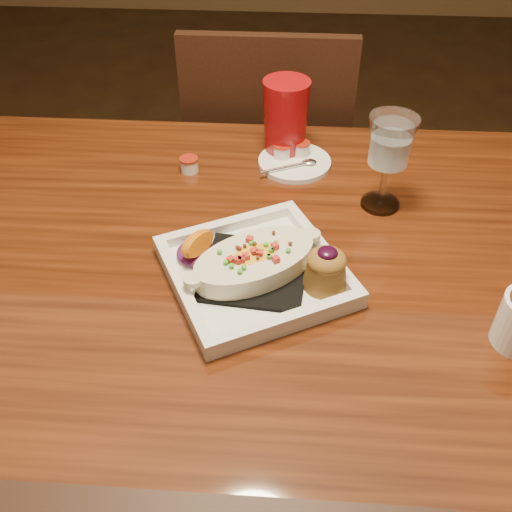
# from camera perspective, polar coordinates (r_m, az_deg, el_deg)

# --- Properties ---
(floor) EXTENTS (7.00, 7.00, 0.00)m
(floor) POSITION_cam_1_polar(r_m,az_deg,el_deg) (1.55, -0.33, -21.32)
(floor) COLOR #322110
(floor) RESTS_ON ground
(table) EXTENTS (1.50, 0.90, 0.75)m
(table) POSITION_cam_1_polar(r_m,az_deg,el_deg) (1.01, -0.47, -4.10)
(table) COLOR #682B0E
(table) RESTS_ON floor
(chair_far) EXTENTS (0.42, 0.42, 0.93)m
(chair_far) POSITION_cam_1_polar(r_m,az_deg,el_deg) (1.60, 1.21, 8.38)
(chair_far) COLOR black
(chair_far) RESTS_ON floor
(plate) EXTENTS (0.35, 0.35, 0.08)m
(plate) POSITION_cam_1_polar(r_m,az_deg,el_deg) (0.89, 0.58, -1.05)
(plate) COLOR white
(plate) RESTS_ON table
(goblet) EXTENTS (0.09, 0.09, 0.18)m
(goblet) POSITION_cam_1_polar(r_m,az_deg,el_deg) (1.02, 13.24, 10.60)
(goblet) COLOR silver
(goblet) RESTS_ON table
(saucer) EXTENTS (0.15, 0.15, 0.10)m
(saucer) POSITION_cam_1_polar(r_m,az_deg,el_deg) (1.17, 3.75, 9.57)
(saucer) COLOR white
(saucer) RESTS_ON table
(creamer_loose) EXTENTS (0.04, 0.04, 0.03)m
(creamer_loose) POSITION_cam_1_polar(r_m,az_deg,el_deg) (1.15, -6.70, 9.09)
(creamer_loose) COLOR silver
(creamer_loose) RESTS_ON table
(red_tumbler) EXTENTS (0.09, 0.09, 0.16)m
(red_tumbler) POSITION_cam_1_polar(r_m,az_deg,el_deg) (1.18, 2.97, 13.57)
(red_tumbler) COLOR #A00B10
(red_tumbler) RESTS_ON table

